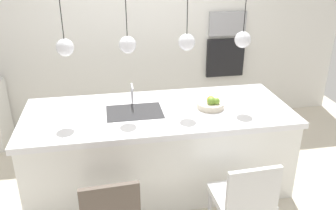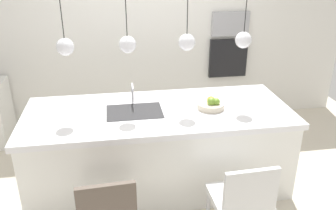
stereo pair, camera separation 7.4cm
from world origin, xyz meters
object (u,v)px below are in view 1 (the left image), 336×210
object	(u,v)px
microwave	(227,23)
fruit_bowl	(211,104)
oven	(225,57)
chair_middle	(244,197)

from	to	relation	value
microwave	fruit_bowl	bearing A→B (deg)	-113.37
fruit_bowl	oven	world-z (taller)	oven
oven	chair_middle	world-z (taller)	oven
oven	fruit_bowl	bearing A→B (deg)	-113.37
fruit_bowl	chair_middle	xyz separation A→B (m)	(0.02, -0.96, -0.45)
fruit_bowl	oven	distance (m)	1.77
microwave	chair_middle	xyz separation A→B (m)	(-0.68, -2.59, -0.94)
microwave	oven	xyz separation A→B (m)	(0.00, 0.00, -0.50)
microwave	chair_middle	size ratio (longest dim) A/B	0.63
oven	chair_middle	xyz separation A→B (m)	(-0.68, -2.59, -0.44)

